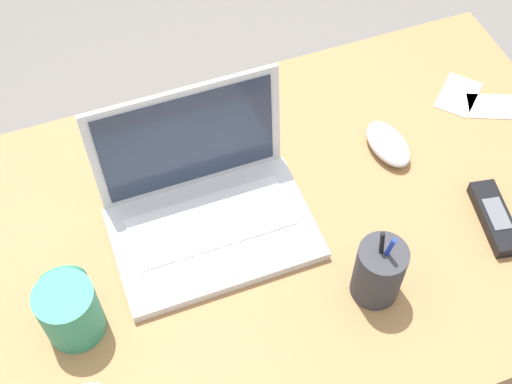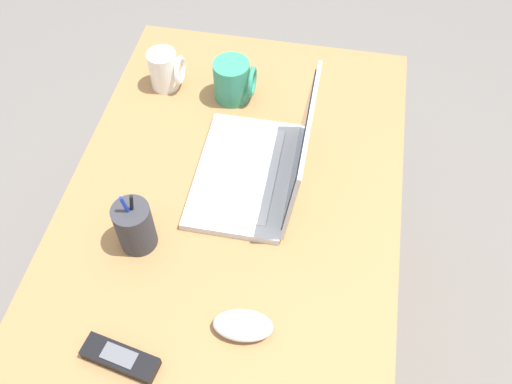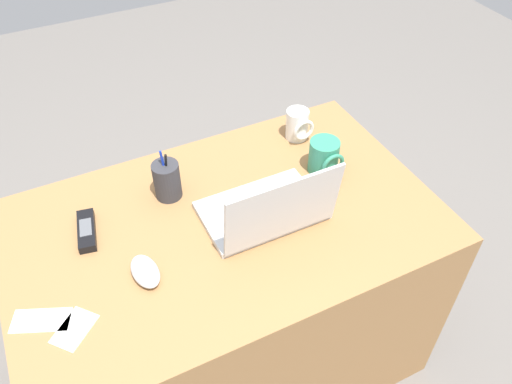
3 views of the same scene
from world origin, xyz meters
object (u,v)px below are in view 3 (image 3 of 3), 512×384
Objects in this scene: laptop at (268,210)px; computer_mouse at (145,271)px; cordless_phone at (87,231)px; coffee_mug_tall at (324,157)px; pen_holder at (167,180)px; coffee_mug_white at (298,125)px.

laptop reaches higher than computer_mouse.
laptop is at bearing 158.92° from cordless_phone.
computer_mouse is 0.62m from coffee_mug_tall.
coffee_mug_tall reaches higher than computer_mouse.
coffee_mug_tall is 0.66× the size of pen_holder.
pen_holder reaches higher than coffee_mug_white.
pen_holder reaches higher than coffee_mug_tall.
coffee_mug_white is 0.18m from coffee_mug_tall.
cordless_phone is at bearing -21.08° from laptop.
computer_mouse is at bearing 59.29° from pen_holder.
coffee_mug_white is at bearing -170.61° from cordless_phone.
laptop is 2.93× the size of computer_mouse.
cordless_phone is at bearing 9.39° from coffee_mug_white.
coffee_mug_white is at bearing -131.40° from laptop.
computer_mouse is (0.35, 0.03, -0.03)m from laptop.
pen_holder is (0.21, -0.22, 0.01)m from laptop.
coffee_mug_tall is at bearing -171.14° from computer_mouse.
computer_mouse is 0.23m from cordless_phone.
coffee_mug_tall is at bearing 175.24° from cordless_phone.
computer_mouse is 0.69m from coffee_mug_white.
laptop is 2.25× the size of cordless_phone.
pen_holder is at bearing -12.81° from coffee_mug_tall.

